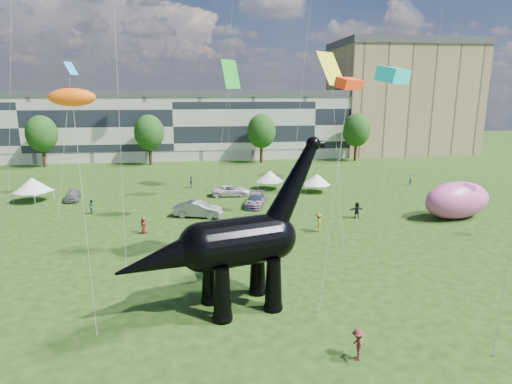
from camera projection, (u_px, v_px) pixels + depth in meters
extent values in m
plane|color=#16330C|center=(254.00, 298.00, 26.88)|extent=(220.00, 220.00, 0.00)
cube|color=beige|center=(175.00, 127.00, 84.40)|extent=(78.00, 11.00, 12.00)
cube|color=tan|center=(400.00, 100.00, 92.18)|extent=(28.00, 18.00, 22.00)
cylinder|color=#382314|center=(44.00, 158.00, 73.95)|extent=(0.56, 0.56, 3.20)
ellipsoid|color=#14380F|center=(41.00, 131.00, 72.89)|extent=(5.20, 5.20, 6.24)
cylinder|color=#382314|center=(150.00, 156.00, 76.21)|extent=(0.56, 0.56, 3.20)
ellipsoid|color=#14380F|center=(149.00, 129.00, 75.14)|extent=(5.20, 5.20, 6.24)
cylinder|color=#382314|center=(261.00, 154.00, 78.71)|extent=(0.56, 0.56, 3.20)
ellipsoid|color=#14380F|center=(261.00, 128.00, 77.64)|extent=(5.20, 5.20, 6.24)
cylinder|color=#382314|center=(355.00, 152.00, 80.96)|extent=(0.56, 0.56, 3.20)
ellipsoid|color=#14380F|center=(357.00, 127.00, 79.89)|extent=(5.20, 5.20, 6.24)
cone|color=black|center=(222.00, 295.00, 23.93)|extent=(1.36, 1.36, 3.18)
sphere|color=black|center=(223.00, 317.00, 24.25)|extent=(1.17, 1.17, 1.17)
cone|color=black|center=(210.00, 278.00, 26.01)|extent=(1.36, 1.36, 3.18)
sphere|color=black|center=(210.00, 299.00, 26.33)|extent=(1.17, 1.17, 1.17)
cone|color=black|center=(273.00, 285.00, 25.16)|extent=(1.36, 1.36, 3.18)
sphere|color=black|center=(273.00, 306.00, 25.48)|extent=(1.17, 1.17, 1.17)
cone|color=black|center=(258.00, 270.00, 27.24)|extent=(1.36, 1.36, 3.18)
sphere|color=black|center=(258.00, 290.00, 27.56)|extent=(1.17, 1.17, 1.17)
cylinder|color=black|center=(239.00, 242.00, 24.97)|extent=(5.07, 3.98, 2.86)
sphere|color=black|center=(202.00, 247.00, 24.11)|extent=(2.86, 2.86, 2.86)
sphere|color=black|center=(273.00, 237.00, 25.83)|extent=(2.75, 2.75, 2.75)
cone|color=black|center=(293.00, 185.00, 25.64)|extent=(4.27, 2.63, 5.61)
sphere|color=black|center=(313.00, 144.00, 25.58)|extent=(0.89, 0.89, 0.89)
cylinder|color=black|center=(318.00, 145.00, 25.72)|extent=(0.84, 0.65, 0.47)
cone|color=black|center=(164.00, 259.00, 23.34)|extent=(6.00, 3.68, 3.11)
imported|color=#B1B0B5|center=(73.00, 195.00, 51.24)|extent=(2.18, 4.12, 1.34)
imported|color=gray|center=(198.00, 209.00, 44.36)|extent=(5.24, 3.06, 1.63)
imported|color=silver|center=(231.00, 191.00, 53.48)|extent=(4.88, 2.39, 1.34)
imported|color=#595960|center=(256.00, 200.00, 48.65)|extent=(3.28, 5.26, 1.42)
cube|color=silver|center=(270.00, 181.00, 57.11)|extent=(3.63, 3.63, 0.11)
cone|color=silver|center=(270.00, 176.00, 56.94)|extent=(4.60, 4.60, 1.43)
cylinder|color=#999999|center=(258.00, 187.00, 56.21)|extent=(0.06, 0.06, 1.05)
cylinder|color=#999999|center=(278.00, 188.00, 55.70)|extent=(0.06, 0.06, 1.05)
cylinder|color=#999999|center=(262.00, 183.00, 58.76)|extent=(0.06, 0.06, 1.05)
cylinder|color=#999999|center=(281.00, 184.00, 58.25)|extent=(0.06, 0.06, 1.05)
cube|color=white|center=(317.00, 185.00, 55.38)|extent=(3.43, 3.43, 0.11)
cone|color=white|center=(317.00, 179.00, 55.21)|extent=(4.35, 4.35, 1.37)
cylinder|color=#999999|center=(306.00, 190.00, 54.49)|extent=(0.05, 0.05, 1.00)
cylinder|color=#999999|center=(326.00, 191.00, 54.05)|extent=(0.05, 0.05, 1.00)
cylinder|color=#999999|center=(307.00, 186.00, 56.93)|extent=(0.05, 0.05, 1.00)
cylinder|color=#999999|center=(327.00, 187.00, 56.49)|extent=(0.05, 0.05, 1.00)
cube|color=white|center=(33.00, 192.00, 50.57)|extent=(4.29, 4.29, 0.13)
cone|color=white|center=(32.00, 184.00, 50.37)|extent=(5.43, 5.43, 1.64)
cylinder|color=#999999|center=(13.00, 199.00, 49.67)|extent=(0.07, 0.07, 1.20)
cylinder|color=#999999|center=(35.00, 200.00, 48.87)|extent=(0.07, 0.07, 1.20)
cylinder|color=#999999|center=(33.00, 193.00, 52.54)|extent=(0.07, 0.07, 1.20)
cylinder|color=#999999|center=(54.00, 195.00, 51.74)|extent=(0.07, 0.07, 1.20)
ellipsoid|color=#E157A2|center=(457.00, 200.00, 43.72)|extent=(8.32, 5.51, 3.82)
imported|color=olive|center=(319.00, 222.00, 39.60)|extent=(1.15, 1.34, 1.80)
imported|color=maroon|center=(144.00, 225.00, 39.15)|extent=(0.88, 0.89, 1.56)
imported|color=black|center=(357.00, 210.00, 43.91)|extent=(1.61, 0.67, 1.69)
imported|color=maroon|center=(358.00, 345.00, 20.56)|extent=(0.73, 1.10, 1.60)
imported|color=#3E2B62|center=(191.00, 182.00, 58.05)|extent=(0.41, 0.93, 1.58)
imported|color=navy|center=(285.00, 231.00, 37.05)|extent=(0.80, 0.71, 1.83)
imported|color=#2E7352|center=(92.00, 206.00, 45.53)|extent=(0.93, 0.99, 1.63)
imported|color=teal|center=(411.00, 180.00, 59.62)|extent=(0.48, 0.64, 1.61)
ellipsoid|color=#E2540B|center=(72.00, 97.00, 21.96)|extent=(2.28, 2.54, 0.93)
plane|color=#17961D|center=(231.00, 74.00, 51.64)|extent=(3.19, 2.97, 3.43)
cube|color=#0CC2C1|center=(393.00, 75.00, 34.60)|extent=(3.84, 3.85, 1.44)
cube|color=#F03910|center=(349.00, 83.00, 27.34)|extent=(2.21, 2.03, 0.84)
plane|color=yellow|center=(331.00, 68.00, 38.51)|extent=(3.69, 3.32, 2.98)
plane|color=#148ED7|center=(71.00, 68.00, 46.23)|extent=(1.53, 1.84, 1.39)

